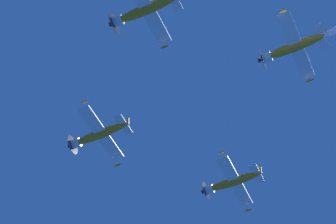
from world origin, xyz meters
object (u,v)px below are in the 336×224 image
(airplane_left_wingman, at_px, (144,10))
(airplane_right_wingman, at_px, (231,182))
(airplane_lead, at_px, (98,135))
(airplane_slot_tail, at_px, (292,48))

(airplane_left_wingman, relative_size, airplane_right_wingman, 1.00)
(airplane_lead, distance_m, airplane_left_wingman, 16.92)
(airplane_right_wingman, bearing_deg, airplane_slot_tail, 52.85)
(airplane_lead, height_order, airplane_right_wingman, airplane_right_wingman)
(airplane_slot_tail, bearing_deg, airplane_left_wingman, -37.27)
(airplane_left_wingman, height_order, airplane_right_wingman, airplane_right_wingman)
(airplane_right_wingman, bearing_deg, airplane_lead, -30.68)
(airplane_left_wingman, relative_size, airplane_slot_tail, 1.00)
(airplane_right_wingman, bearing_deg, airplane_left_wingman, 11.15)
(airplane_left_wingman, xyz_separation_m, airplane_slot_tail, (-13.30, 10.12, 2.24))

